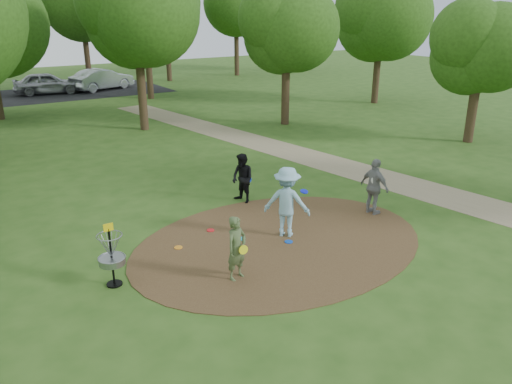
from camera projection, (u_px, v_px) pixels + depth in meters
ground at (280, 242)px, 13.59m from camera, size 100.00×100.00×0.00m
dirt_clearing at (280, 242)px, 13.59m from camera, size 8.40×8.40×0.02m
footpath at (390, 180)px, 18.51m from camera, size 7.55×39.89×0.01m
parking_lot at (72, 92)px, 38.17m from camera, size 14.00×8.00×0.01m
player_observer_with_disc at (237, 248)px, 11.52m from camera, size 0.66×0.53×1.57m
player_throwing_with_disc at (287, 202)px, 13.69m from camera, size 1.47×1.45×2.00m
player_walking_with_disc at (243, 178)px, 16.19m from camera, size 0.74×0.89×1.63m
player_waiting_with_disc at (374, 187)px, 15.21m from camera, size 0.49×1.06×1.77m
disc_ground_cyan at (242, 239)px, 13.75m from camera, size 0.22×0.22×0.02m
disc_ground_blue at (289, 242)px, 13.58m from camera, size 0.22×0.22×0.02m
disc_ground_red at (211, 230)px, 14.28m from camera, size 0.22×0.22×0.02m
car_left at (47, 83)px, 37.12m from camera, size 4.97×2.61×1.61m
car_right at (102, 79)px, 39.04m from camera, size 5.28×3.31×1.64m
disc_ground_orange at (178, 247)px, 13.25m from camera, size 0.22×0.22×0.02m
disc_golf_basket at (111, 251)px, 11.21m from camera, size 0.63×0.63×1.54m
tree_ring at (172, 26)px, 20.50m from camera, size 36.92×45.79×9.42m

